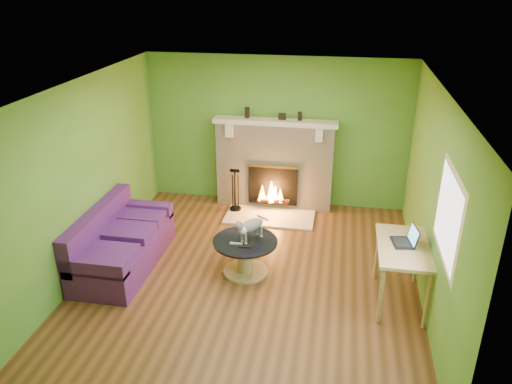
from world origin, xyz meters
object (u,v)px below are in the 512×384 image
coffee_table (245,254)px  cat (252,228)px  desk (403,253)px  sofa (120,244)px

coffee_table → cat: size_ratio=1.57×
desk → cat: 1.98m
coffee_table → desk: 2.09m
sofa → coffee_table: bearing=3.3°
desk → cat: bearing=169.5°
coffee_table → desk: size_ratio=0.82×
sofa → cat: size_ratio=3.33×
sofa → desk: sofa is taller
coffee_table → sofa: bearing=-176.7°
coffee_table → desk: desk is taller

